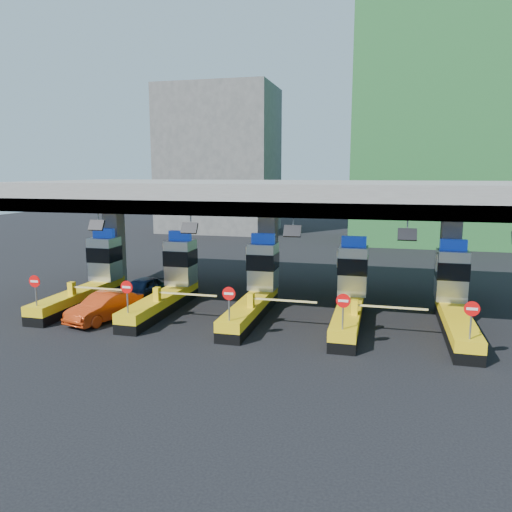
# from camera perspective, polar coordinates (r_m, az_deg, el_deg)

# --- Properties ---
(ground) EXTENTS (120.00, 120.00, 0.00)m
(ground) POSITION_cam_1_polar(r_m,az_deg,el_deg) (26.99, -0.10, -6.66)
(ground) COLOR black
(ground) RESTS_ON ground
(toll_canopy) EXTENTS (28.00, 12.09, 7.00)m
(toll_canopy) POSITION_cam_1_polar(r_m,az_deg,el_deg) (28.73, 1.35, 6.76)
(toll_canopy) COLOR slate
(toll_canopy) RESTS_ON ground
(toll_lane_far_left) EXTENTS (4.43, 8.00, 4.16)m
(toll_lane_far_left) POSITION_cam_1_polar(r_m,az_deg,el_deg) (30.87, -18.25, -2.39)
(toll_lane_far_left) COLOR black
(toll_lane_far_left) RESTS_ON ground
(toll_lane_left) EXTENTS (4.43, 8.00, 4.16)m
(toll_lane_left) POSITION_cam_1_polar(r_m,az_deg,el_deg) (28.52, -9.74, -3.01)
(toll_lane_left) COLOR black
(toll_lane_left) RESTS_ON ground
(toll_lane_center) EXTENTS (4.43, 8.00, 4.16)m
(toll_lane_center) POSITION_cam_1_polar(r_m,az_deg,el_deg) (26.89, 0.05, -3.64)
(toll_lane_center) COLOR black
(toll_lane_center) RESTS_ON ground
(toll_lane_right) EXTENTS (4.43, 8.00, 4.16)m
(toll_lane_right) POSITION_cam_1_polar(r_m,az_deg,el_deg) (26.14, 10.76, -4.20)
(toll_lane_right) COLOR black
(toll_lane_right) RESTS_ON ground
(toll_lane_far_right) EXTENTS (4.43, 8.00, 4.16)m
(toll_lane_far_right) POSITION_cam_1_polar(r_m,az_deg,el_deg) (26.33, 21.71, -4.62)
(toll_lane_far_right) COLOR black
(toll_lane_far_right) RESTS_ON ground
(bg_building_scaffold) EXTENTS (18.00, 12.00, 28.00)m
(bg_building_scaffold) POSITION_cam_1_polar(r_m,az_deg,el_deg) (57.71, 20.57, 15.43)
(bg_building_scaffold) COLOR #1E5926
(bg_building_scaffold) RESTS_ON ground
(bg_building_concrete) EXTENTS (14.00, 10.00, 18.00)m
(bg_building_concrete) POSITION_cam_1_polar(r_m,az_deg,el_deg) (64.44, -4.20, 10.86)
(bg_building_concrete) COLOR #4C4C49
(bg_building_concrete) RESTS_ON ground
(van) EXTENTS (2.08, 4.24, 1.39)m
(van) POSITION_cam_1_polar(r_m,az_deg,el_deg) (30.24, -12.93, -3.76)
(van) COLOR black
(van) RESTS_ON ground
(red_car) EXTENTS (2.54, 4.53, 1.41)m
(red_car) POSITION_cam_1_polar(r_m,az_deg,el_deg) (26.91, -16.90, -5.57)
(red_car) COLOR #AD2F0D
(red_car) RESTS_ON ground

